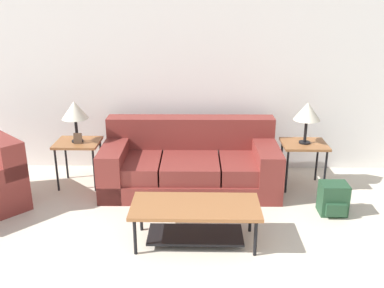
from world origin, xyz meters
The scene contains 9 objects.
wall_back centered at (0.00, 4.23, 1.30)m, with size 8.72×0.06×2.60m.
couch centered at (-0.01, 3.55, 0.29)m, with size 2.13×1.01×0.82m.
coffee_table centered at (0.07, 2.26, 0.30)m, with size 1.23×0.55×0.40m.
side_table_left centered at (-1.40, 3.58, 0.51)m, with size 0.54×0.46×0.57m.
side_table_right centered at (1.38, 3.58, 0.51)m, with size 0.54×0.46×0.57m.
table_lamp_left centered at (-1.40, 3.58, 0.97)m, with size 0.32×0.32×0.51m.
table_lamp_right centered at (1.38, 3.58, 0.97)m, with size 0.32×0.32×0.51m.
backpack centered at (1.57, 2.88, 0.17)m, with size 0.29×0.32×0.35m.
picture_frame centered at (-1.38, 3.52, 0.64)m, with size 0.10×0.04×0.13m.
Camera 1 is at (0.11, -1.36, 2.29)m, focal length 40.00 mm.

